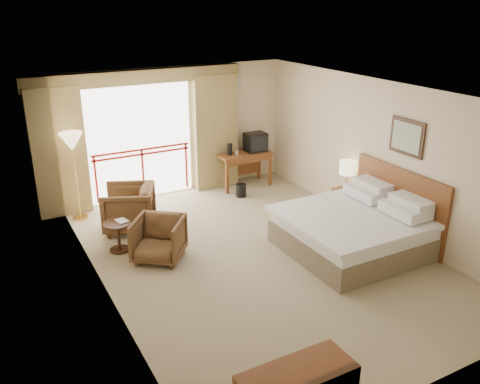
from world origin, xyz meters
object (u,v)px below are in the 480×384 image
table_lamp (347,168)px  armchair_near (160,259)px  side_table (118,232)px  desk (243,160)px  armchair_far (131,229)px  bed (354,230)px  wastebasket (241,190)px  nightstand (346,203)px  tv (256,142)px  floor_lamp (72,145)px

table_lamp → armchair_near: table_lamp is taller
armchair_near → side_table: size_ratio=1.53×
table_lamp → desk: table_lamp is taller
desk → side_table: (-3.37, -1.81, -0.26)m
armchair_far → table_lamp: bearing=93.9°
bed → wastebasket: 3.12m
wastebasket → desk: bearing=58.4°
table_lamp → wastebasket: size_ratio=1.94×
armchair_far → armchair_near: size_ratio=1.17×
nightstand → side_table: (-4.30, 0.70, 0.07)m
desk → tv: (0.30, -0.06, 0.38)m
armchair_near → side_table: side_table is taller
bed → armchair_far: bed is taller
table_lamp → armchair_far: table_lamp is taller
table_lamp → armchair_near: bearing=179.3°
wastebasket → floor_lamp: floor_lamp is taller
table_lamp → desk: size_ratio=0.45×
desk → floor_lamp: 3.75m
floor_lamp → armchair_far: bearing=-53.9°
bed → side_table: size_ratio=4.16×
bed → nightstand: bearing=54.9°
nightstand → table_lamp: (0.00, 0.05, 0.70)m
wastebasket → armchair_near: size_ratio=0.36×
wastebasket → armchair_far: size_ratio=0.31×
nightstand → side_table: nightstand is taller
nightstand → desk: 2.69m
table_lamp → floor_lamp: bearing=152.8°
nightstand → desk: bearing=108.9°
tv → wastebasket: size_ratio=1.65×
desk → floor_lamp: bearing=180.0°
armchair_far → wastebasket: bearing=123.7°
armchair_near → floor_lamp: 2.84m
tv → armchair_far: tv is taller
table_lamp → armchair_near: 3.93m
bed → table_lamp: bearing=56.0°
wastebasket → bed: bearing=-81.3°
table_lamp → tv: tv is taller
nightstand → table_lamp: bearing=88.6°
side_table → armchair_far: bearing=60.9°
bed → tv: tv is taller
armchair_near → floor_lamp: floor_lamp is taller
armchair_far → floor_lamp: (-0.70, 0.96, 1.46)m
side_table → floor_lamp: floor_lamp is taller
bed → armchair_near: size_ratio=2.72×
bed → side_table: (-3.47, 1.88, -0.03)m
desk → wastebasket: 0.85m
bed → armchair_far: (-3.06, 2.62, -0.38)m
bed → tv: 3.68m
wastebasket → armchair_far: bearing=-170.0°
tv → wastebasket: bearing=-122.0°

